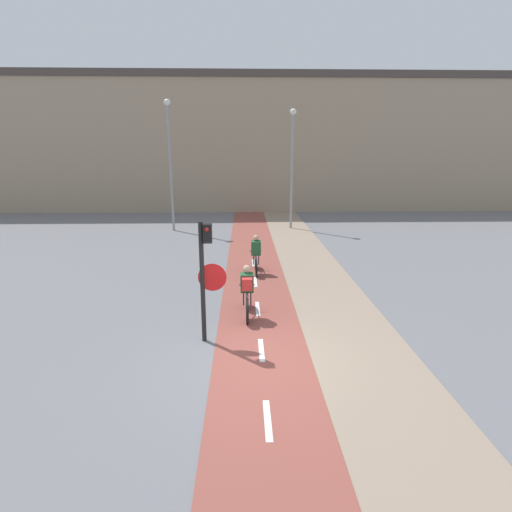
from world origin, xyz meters
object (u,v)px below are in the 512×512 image
Objects in this scene: street_lamp_far at (170,153)px; traffic_light_pole at (206,269)px; street_lamp_sidewalk at (292,157)px; cyclist_near at (247,292)px; cyclist_far at (256,256)px.

traffic_light_pole is at bearing -77.22° from street_lamp_far.
cyclist_near is at bearing -101.76° from street_lamp_sidewalk.
cyclist_far is (4.56, -8.62, -3.73)m from street_lamp_far.
street_lamp_sidewalk is 4.06× the size of cyclist_near.
street_lamp_sidewalk is at bearing 78.24° from cyclist_near.
street_lamp_far reaches higher than street_lamp_sidewalk.
traffic_light_pole is at bearing -104.29° from street_lamp_sidewalk.
traffic_light_pole is 1.76× the size of cyclist_near.
street_lamp_sidewalk reaches higher than traffic_light_pole.
street_lamp_far reaches higher than cyclist_far.
cyclist_near is 1.03× the size of cyclist_far.
street_lamp_sidewalk is (6.91, 0.30, -0.23)m from street_lamp_far.
traffic_light_pole is 5.85m from cyclist_far.
street_lamp_far is 4.46× the size of cyclist_far.
street_lamp_far is at bearing 108.20° from cyclist_near.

